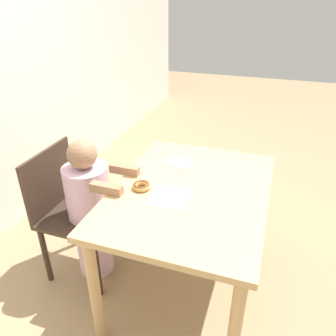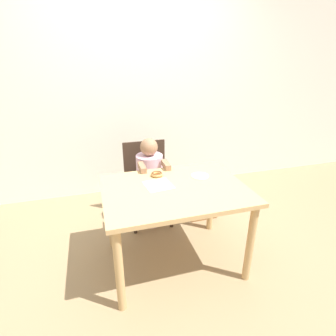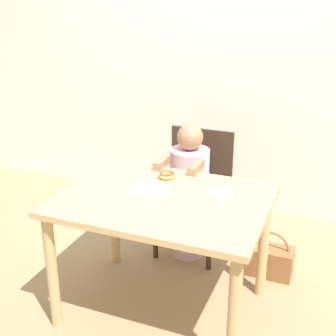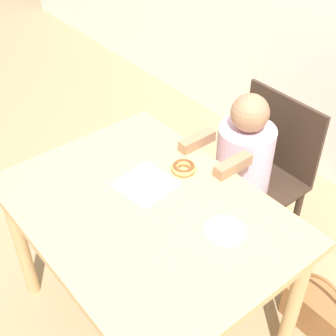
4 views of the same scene
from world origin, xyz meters
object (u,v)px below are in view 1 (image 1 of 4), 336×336
object	(u,v)px
handbag	(136,209)
donut	(141,186)
child_figure	(91,212)
chair	(74,210)

from	to	relation	value
handbag	donut	bearing A→B (deg)	-151.10
child_figure	handbag	xyz separation A→B (m)	(0.57, -0.03, -0.36)
chair	handbag	xyz separation A→B (m)	(0.57, -0.16, -0.35)
chair	handbag	bearing A→B (deg)	-15.34
chair	child_figure	world-z (taller)	child_figure
chair	child_figure	xyz separation A→B (m)	(0.00, -0.12, 0.02)
chair	donut	world-z (taller)	chair
child_figure	donut	world-z (taller)	child_figure
donut	child_figure	bearing A→B (deg)	87.77
handbag	child_figure	bearing A→B (deg)	176.53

